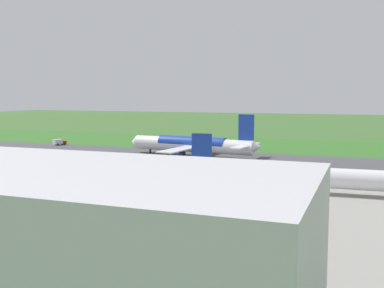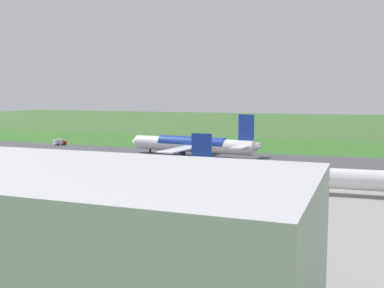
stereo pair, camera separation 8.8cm
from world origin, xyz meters
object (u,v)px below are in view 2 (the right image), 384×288
(service_truck_baggage, at_px, (59,142))
(airliner_main, at_px, (193,144))
(no_stopping_sign, at_px, (189,140))
(traffic_cone_orange, at_px, (179,143))
(service_car_followme, at_px, (37,156))
(airliner_parked_mid, at_px, (132,172))

(service_truck_baggage, bearing_deg, airliner_main, 168.86)
(no_stopping_sign, bearing_deg, traffic_cone_orange, 18.76)
(service_car_followme, height_order, traffic_cone_orange, service_car_followme)
(airliner_main, relative_size, service_truck_baggage, 8.70)
(service_car_followme, distance_m, no_stopping_sign, 72.36)
(airliner_parked_mid, bearing_deg, airliner_main, -84.36)
(service_truck_baggage, xyz_separation_m, service_car_followme, (-19.27, 38.26, -0.56))
(no_stopping_sign, height_order, traffic_cone_orange, no_stopping_sign)
(no_stopping_sign, bearing_deg, service_car_followme, 62.64)
(airliner_parked_mid, height_order, service_truck_baggage, airliner_parked_mid)
(airliner_parked_mid, xyz_separation_m, no_stopping_sign, (22.73, -97.44, -2.16))
(airliner_main, xyz_separation_m, no_stopping_sign, (17.03, -39.70, -2.81))
(no_stopping_sign, bearing_deg, service_truck_baggage, 26.35)
(traffic_cone_orange, bearing_deg, service_truck_baggage, 26.96)
(service_car_followme, relative_size, no_stopping_sign, 1.75)
(service_truck_baggage, distance_m, service_car_followme, 42.84)
(service_car_followme, xyz_separation_m, traffic_cone_orange, (-29.08, -62.85, -0.57))
(service_car_followme, bearing_deg, service_truck_baggage, -63.27)
(airliner_main, height_order, service_truck_baggage, airliner_main)
(service_truck_baggage, relative_size, no_stopping_sign, 2.39)
(service_truck_baggage, relative_size, traffic_cone_orange, 11.31)
(airliner_parked_mid, bearing_deg, service_car_followme, -30.65)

